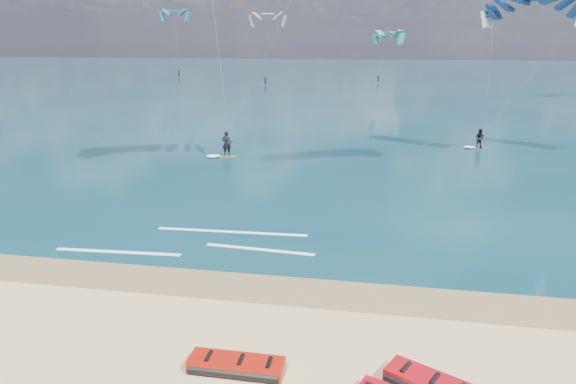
# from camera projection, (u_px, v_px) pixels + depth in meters

# --- Properties ---
(ground) EXTENTS (320.00, 320.00, 0.00)m
(ground) POSITION_uv_depth(u_px,v_px,m) (307.00, 124.00, 54.23)
(ground) COLOR tan
(ground) RESTS_ON ground
(wet_sand_strip) EXTENTS (320.00, 2.40, 0.01)m
(wet_sand_strip) POSITION_uv_depth(u_px,v_px,m) (171.00, 280.00, 19.35)
(wet_sand_strip) COLOR brown
(wet_sand_strip) RESTS_ON ground
(sea) EXTENTS (320.00, 200.00, 0.04)m
(sea) POSITION_uv_depth(u_px,v_px,m) (346.00, 78.00, 114.56)
(sea) COLOR #0A3038
(sea) RESTS_ON ground
(packed_kite_left) EXTENTS (2.84, 1.16, 0.42)m
(packed_kite_left) POSITION_uv_depth(u_px,v_px,m) (237.00, 371.00, 14.08)
(packed_kite_left) COLOR #A81508
(packed_kite_left) RESTS_ON ground
(kitesurfer_main) EXTENTS (13.05, 10.68, 19.62)m
(kitesurfer_main) POSITION_uv_depth(u_px,v_px,m) (243.00, 18.00, 32.19)
(kitesurfer_main) COLOR gold
(kitesurfer_main) RESTS_ON sea
(kitesurfer_far) EXTENTS (7.80, 6.26, 12.69)m
(kitesurfer_far) POSITION_uv_depth(u_px,v_px,m) (508.00, 65.00, 38.42)
(kitesurfer_far) COLOR gold
(kitesurfer_far) RESTS_ON sea
(shoreline_foam) EXTENTS (11.04, 3.62, 0.01)m
(shoreline_foam) POSITION_uv_depth(u_px,v_px,m) (205.00, 243.00, 22.73)
(shoreline_foam) COLOR white
(shoreline_foam) RESTS_ON ground
(distant_kites) EXTENTS (84.51, 31.85, 14.21)m
(distant_kites) POSITION_uv_depth(u_px,v_px,m) (320.00, 53.00, 95.01)
(distant_kites) COLOR orange
(distant_kites) RESTS_ON ground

